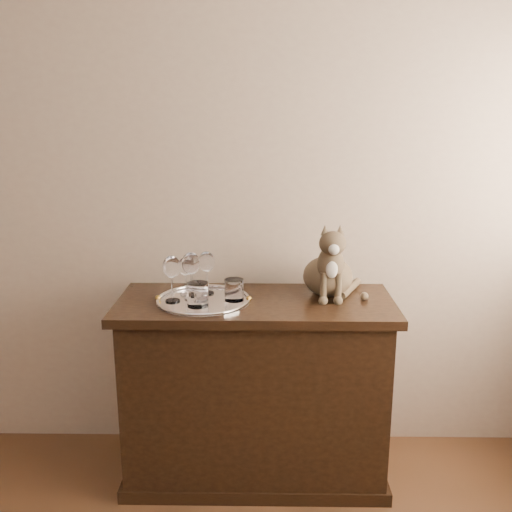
{
  "coord_description": "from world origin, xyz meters",
  "views": [
    {
      "loc": [
        0.64,
        -0.4,
        1.65
      ],
      "look_at": [
        0.6,
        1.95,
        1.05
      ],
      "focal_mm": 40.0,
      "sensor_mm": 36.0,
      "label": 1
    }
  ],
  "objects_px": {
    "wine_glass_d": "(191,276)",
    "tray": "(203,301)",
    "wine_glass_b": "(207,273)",
    "tumbler_c": "(234,290)",
    "cat": "(328,258)",
    "wine_glass_a": "(186,276)",
    "wine_glass_c": "(172,279)",
    "tumbler_b": "(198,294)",
    "sideboard": "(255,390)"
  },
  "relations": [
    {
      "from": "sideboard",
      "to": "wine_glass_b",
      "type": "bearing_deg",
      "value": 162.58
    },
    {
      "from": "tray",
      "to": "wine_glass_a",
      "type": "height_order",
      "value": "wine_glass_a"
    },
    {
      "from": "wine_glass_b",
      "to": "wine_glass_c",
      "type": "height_order",
      "value": "wine_glass_c"
    },
    {
      "from": "tray",
      "to": "tumbler_c",
      "type": "distance_m",
      "value": 0.14
    },
    {
      "from": "wine_glass_a",
      "to": "cat",
      "type": "distance_m",
      "value": 0.63
    },
    {
      "from": "wine_glass_c",
      "to": "cat",
      "type": "height_order",
      "value": "cat"
    },
    {
      "from": "wine_glass_b",
      "to": "tumbler_c",
      "type": "xyz_separation_m",
      "value": [
        0.12,
        -0.09,
        -0.05
      ]
    },
    {
      "from": "tray",
      "to": "wine_glass_d",
      "type": "height_order",
      "value": "wine_glass_d"
    },
    {
      "from": "wine_glass_c",
      "to": "tray",
      "type": "bearing_deg",
      "value": 4.51
    },
    {
      "from": "wine_glass_d",
      "to": "tumbler_b",
      "type": "relative_size",
      "value": 2.05
    },
    {
      "from": "sideboard",
      "to": "wine_glass_d",
      "type": "xyz_separation_m",
      "value": [
        -0.27,
        -0.0,
        0.54
      ]
    },
    {
      "from": "wine_glass_b",
      "to": "tumbler_c",
      "type": "relative_size",
      "value": 2.08
    },
    {
      "from": "tray",
      "to": "wine_glass_c",
      "type": "relative_size",
      "value": 2.0
    },
    {
      "from": "tray",
      "to": "tumbler_c",
      "type": "relative_size",
      "value": 4.33
    },
    {
      "from": "wine_glass_a",
      "to": "wine_glass_d",
      "type": "distance_m",
      "value": 0.06
    },
    {
      "from": "sideboard",
      "to": "cat",
      "type": "relative_size",
      "value": 3.54
    },
    {
      "from": "tumbler_c",
      "to": "tray",
      "type": "bearing_deg",
      "value": -176.86
    },
    {
      "from": "sideboard",
      "to": "tray",
      "type": "xyz_separation_m",
      "value": [
        -0.22,
        -0.03,
        0.43
      ]
    },
    {
      "from": "wine_glass_c",
      "to": "cat",
      "type": "xyz_separation_m",
      "value": [
        0.67,
        0.13,
        0.06
      ]
    },
    {
      "from": "tray",
      "to": "wine_glass_d",
      "type": "bearing_deg",
      "value": 152.12
    },
    {
      "from": "sideboard",
      "to": "tumbler_b",
      "type": "height_order",
      "value": "tumbler_b"
    },
    {
      "from": "sideboard",
      "to": "wine_glass_c",
      "type": "xyz_separation_m",
      "value": [
        -0.35,
        -0.04,
        0.53
      ]
    },
    {
      "from": "wine_glass_a",
      "to": "wine_glass_d",
      "type": "height_order",
      "value": "wine_glass_d"
    },
    {
      "from": "wine_glass_b",
      "to": "tumbler_c",
      "type": "bearing_deg",
      "value": -35.88
    },
    {
      "from": "tray",
      "to": "wine_glass_a",
      "type": "distance_m",
      "value": 0.15
    },
    {
      "from": "tray",
      "to": "wine_glass_b",
      "type": "distance_m",
      "value": 0.14
    },
    {
      "from": "wine_glass_d",
      "to": "tumbler_b",
      "type": "height_order",
      "value": "wine_glass_d"
    },
    {
      "from": "tumbler_c",
      "to": "cat",
      "type": "xyz_separation_m",
      "value": [
        0.41,
        0.11,
        0.12
      ]
    },
    {
      "from": "wine_glass_b",
      "to": "tumbler_b",
      "type": "height_order",
      "value": "wine_glass_b"
    },
    {
      "from": "wine_glass_a",
      "to": "wine_glass_d",
      "type": "xyz_separation_m",
      "value": [
        0.03,
        -0.05,
        0.02
      ]
    },
    {
      "from": "tray",
      "to": "wine_glass_c",
      "type": "bearing_deg",
      "value": -175.49
    },
    {
      "from": "sideboard",
      "to": "tumbler_c",
      "type": "relative_size",
      "value": 13.0
    },
    {
      "from": "tumbler_b",
      "to": "tumbler_c",
      "type": "distance_m",
      "value": 0.17
    },
    {
      "from": "tray",
      "to": "cat",
      "type": "xyz_separation_m",
      "value": [
        0.54,
        0.12,
        0.17
      ]
    },
    {
      "from": "sideboard",
      "to": "tumbler_b",
      "type": "relative_size",
      "value": 11.94
    },
    {
      "from": "tumbler_c",
      "to": "cat",
      "type": "distance_m",
      "value": 0.44
    },
    {
      "from": "tumbler_b",
      "to": "cat",
      "type": "bearing_deg",
      "value": 18.8
    },
    {
      "from": "wine_glass_c",
      "to": "tumbler_c",
      "type": "distance_m",
      "value": 0.27
    },
    {
      "from": "wine_glass_b",
      "to": "wine_glass_d",
      "type": "distance_m",
      "value": 0.09
    },
    {
      "from": "wine_glass_c",
      "to": "cat",
      "type": "distance_m",
      "value": 0.69
    },
    {
      "from": "wine_glass_a",
      "to": "sideboard",
      "type": "bearing_deg",
      "value": -9.46
    },
    {
      "from": "wine_glass_a",
      "to": "tumbler_b",
      "type": "height_order",
      "value": "wine_glass_a"
    },
    {
      "from": "wine_glass_c",
      "to": "wine_glass_d",
      "type": "height_order",
      "value": "wine_glass_d"
    },
    {
      "from": "sideboard",
      "to": "wine_glass_a",
      "type": "height_order",
      "value": "wine_glass_a"
    },
    {
      "from": "tumbler_c",
      "to": "cat",
      "type": "bearing_deg",
      "value": 15.22
    },
    {
      "from": "wine_glass_d",
      "to": "tray",
      "type": "bearing_deg",
      "value": -27.88
    },
    {
      "from": "wine_glass_a",
      "to": "tumbler_c",
      "type": "relative_size",
      "value": 1.83
    },
    {
      "from": "wine_glass_c",
      "to": "tumbler_b",
      "type": "relative_size",
      "value": 1.99
    },
    {
      "from": "wine_glass_b",
      "to": "tumbler_b",
      "type": "distance_m",
      "value": 0.18
    },
    {
      "from": "wine_glass_b",
      "to": "tumbler_b",
      "type": "bearing_deg",
      "value": -97.47
    }
  ]
}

